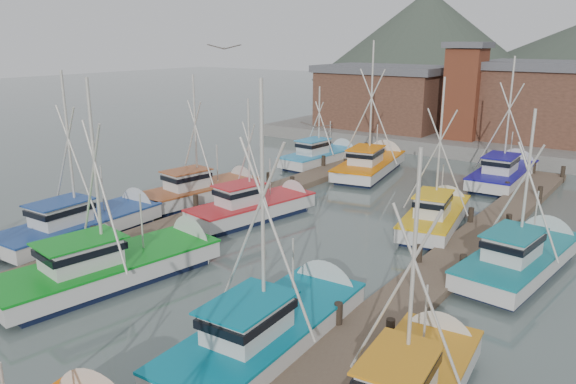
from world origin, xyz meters
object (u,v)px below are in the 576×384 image
Objects in this scene: boat_4 at (122,264)px; boat_12 at (372,164)px; lookout_tower at (465,90)px; boat_8 at (259,206)px.

boat_12 is (-0.56, 24.11, 0.01)m from boat_4.
lookout_tower reaches higher than boat_4.
boat_4 is at bearing -99.39° from boat_12.
boat_4 is 0.96× the size of boat_12.
boat_12 is at bearing 100.30° from boat_8.
boat_8 is at bearing -95.70° from lookout_tower.
boat_8 is (-0.60, 10.20, -0.01)m from boat_4.
boat_4 is at bearing -93.17° from lookout_tower.
lookout_tower is 0.98× the size of boat_8.
lookout_tower is 0.78× the size of boat_12.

